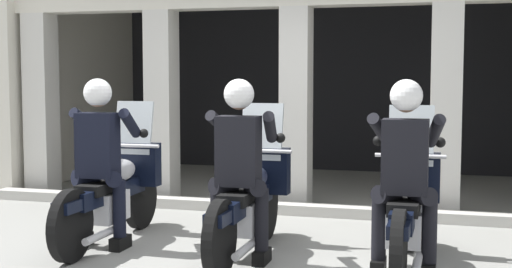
# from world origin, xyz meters

# --- Properties ---
(ground_plane) EXTENTS (80.00, 80.00, 0.00)m
(ground_plane) POSITION_xyz_m (0.00, 3.00, 0.00)
(ground_plane) COLOR gray
(station_building) EXTENTS (8.18, 4.02, 3.03)m
(station_building) POSITION_xyz_m (-0.10, 4.15, 1.88)
(station_building) COLOR black
(station_building) RESTS_ON ground
(kerb_strip) EXTENTS (7.68, 0.24, 0.12)m
(kerb_strip) POSITION_xyz_m (-0.10, 1.73, 0.06)
(kerb_strip) COLOR #B7B5AD
(kerb_strip) RESTS_ON ground
(motorcycle_left) EXTENTS (0.62, 2.04, 1.35)m
(motorcycle_left) POSITION_xyz_m (-1.40, -0.03, 0.50)
(motorcycle_left) COLOR black
(motorcycle_left) RESTS_ON ground
(police_officer_left) EXTENTS (0.63, 0.61, 1.58)m
(police_officer_left) POSITION_xyz_m (-1.40, -0.31, 0.94)
(police_officer_left) COLOR black
(police_officer_left) RESTS_ON ground
(motorcycle_center) EXTENTS (0.62, 2.04, 1.35)m
(motorcycle_center) POSITION_xyz_m (0.00, -0.15, 0.50)
(motorcycle_center) COLOR black
(motorcycle_center) RESTS_ON ground
(police_officer_center) EXTENTS (0.63, 0.61, 1.58)m
(police_officer_center) POSITION_xyz_m (0.00, -0.43, 0.94)
(police_officer_center) COLOR black
(police_officer_center) RESTS_ON ground
(motorcycle_right) EXTENTS (0.62, 2.04, 1.35)m
(motorcycle_right) POSITION_xyz_m (1.40, -0.18, 0.50)
(motorcycle_right) COLOR black
(motorcycle_right) RESTS_ON ground
(police_officer_right) EXTENTS (0.63, 0.61, 1.58)m
(police_officer_right) POSITION_xyz_m (1.40, -0.46, 0.94)
(police_officer_right) COLOR black
(police_officer_right) RESTS_ON ground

